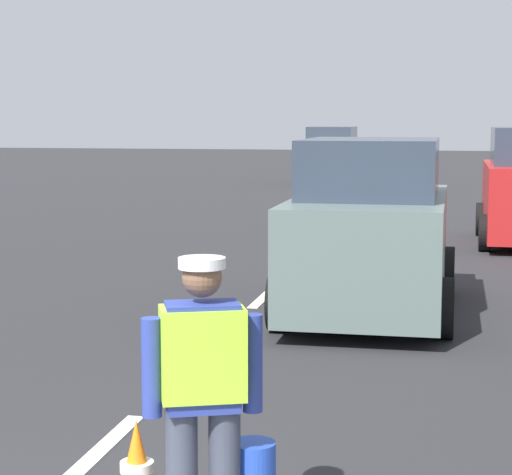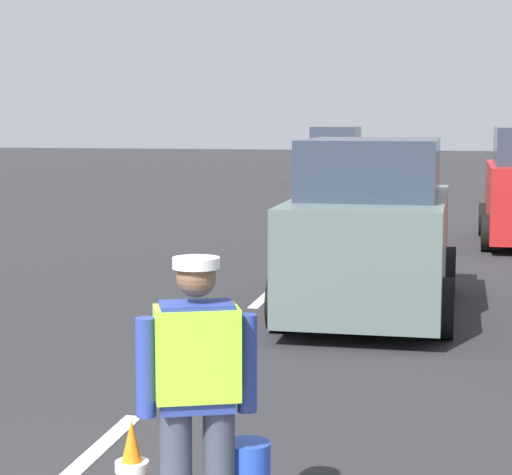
{
  "view_description": "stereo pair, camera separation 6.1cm",
  "coord_description": "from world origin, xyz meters",
  "px_view_note": "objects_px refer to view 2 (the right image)",
  "views": [
    {
      "loc": [
        2.49,
        -3.87,
        2.42
      ],
      "look_at": [
        0.35,
        6.55,
        1.1
      ],
      "focal_mm": 67.81,
      "sensor_mm": 36.0,
      "label": 1
    },
    {
      "loc": [
        2.55,
        -3.86,
        2.42
      ],
      "look_at": [
        0.35,
        6.55,
        1.1
      ],
      "focal_mm": 67.81,
      "sensor_mm": 36.0,
      "label": 2
    }
  ],
  "objects_px": {
    "car_outgoing_ahead": "(372,232)",
    "car_oncoming_third": "(336,157)",
    "traffic_cone_far": "(132,475)",
    "road_worker": "(201,389)"
  },
  "relations": [
    {
      "from": "traffic_cone_far",
      "to": "car_outgoing_ahead",
      "type": "height_order",
      "value": "car_outgoing_ahead"
    },
    {
      "from": "traffic_cone_far",
      "to": "car_outgoing_ahead",
      "type": "bearing_deg",
      "value": 83.27
    },
    {
      "from": "traffic_cone_far",
      "to": "car_oncoming_third",
      "type": "relative_size",
      "value": 0.16
    },
    {
      "from": "road_worker",
      "to": "car_outgoing_ahead",
      "type": "distance_m",
      "value": 6.92
    },
    {
      "from": "car_outgoing_ahead",
      "to": "traffic_cone_far",
      "type": "bearing_deg",
      "value": -96.73
    },
    {
      "from": "traffic_cone_far",
      "to": "car_outgoing_ahead",
      "type": "xyz_separation_m",
      "value": [
        0.79,
        6.72,
        0.68
      ]
    },
    {
      "from": "road_worker",
      "to": "traffic_cone_far",
      "type": "height_order",
      "value": "road_worker"
    },
    {
      "from": "road_worker",
      "to": "traffic_cone_far",
      "type": "distance_m",
      "value": 0.79
    },
    {
      "from": "car_outgoing_ahead",
      "to": "car_oncoming_third",
      "type": "height_order",
      "value": "car_outgoing_ahead"
    },
    {
      "from": "traffic_cone_far",
      "to": "car_oncoming_third",
      "type": "bearing_deg",
      "value": 95.01
    }
  ]
}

